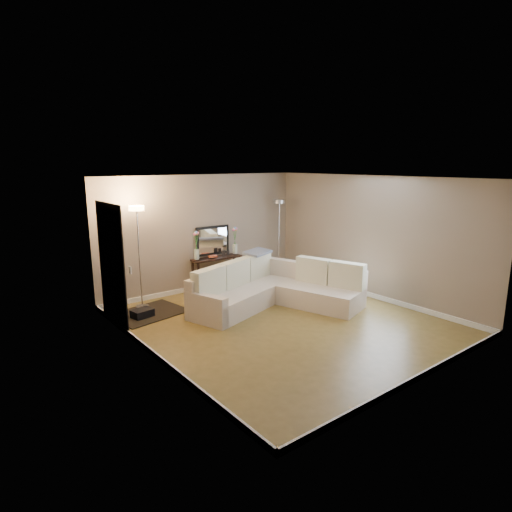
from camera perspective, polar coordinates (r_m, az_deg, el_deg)
floor at (r=7.94m, az=3.59°, el=-8.80°), size 5.00×5.50×0.01m
ceiling at (r=7.41m, az=3.86°, el=10.37°), size 5.00×5.50×0.01m
wall_back at (r=9.77m, az=-7.08°, el=3.10°), size 5.00×0.02×2.60m
wall_front at (r=5.86m, az=21.94°, el=-4.01°), size 5.00×0.02×2.60m
wall_left at (r=6.24m, az=-13.84°, el=-2.51°), size 0.02×5.50×2.60m
wall_right at (r=9.40m, az=15.27°, el=2.39°), size 0.02×5.50×2.60m
baseboard_back at (r=10.03m, az=-6.82°, el=-3.98°), size 5.00×0.03×0.10m
baseboard_front at (r=6.32m, az=20.79°, el=-14.90°), size 5.00×0.03×0.10m
baseboard_left at (r=6.67m, az=-13.08°, el=-12.91°), size 0.03×5.50×0.10m
baseboard_right at (r=9.67m, az=14.76°, el=-4.94°), size 0.03×5.50×0.10m
doorway at (r=7.84m, az=-18.69°, el=-1.28°), size 0.02×1.20×2.20m
switch_plate at (r=7.03m, az=-16.43°, el=-1.81°), size 0.02×0.08×0.12m
sectional_sofa at (r=8.73m, az=1.99°, el=-4.40°), size 3.25×2.66×0.92m
throw_blanket at (r=9.30m, az=0.22°, el=0.53°), size 0.75×0.59×0.09m
console_table at (r=9.84m, az=-5.59°, el=-2.06°), size 1.21×0.35×0.74m
leaning_mirror at (r=9.85m, az=-5.79°, el=2.07°), size 0.85×0.06×0.67m
table_decor at (r=9.75m, az=-5.20°, el=0.12°), size 0.51×0.12×0.12m
flower_vase_left at (r=9.49m, az=-7.95°, el=1.17°), size 0.14×0.11×0.63m
flower_vase_right at (r=10.00m, az=-2.83°, el=1.85°), size 0.14×0.11×0.63m
floor_lamp_lit at (r=8.62m, az=-15.44°, el=2.49°), size 0.33×0.33×2.05m
floor_lamp_unlit at (r=10.62m, az=3.08°, el=4.40°), size 0.36×0.36×1.96m
charcoal_rug at (r=8.60m, az=-14.12°, el=-7.37°), size 1.48×1.21×0.02m
black_bag at (r=8.40m, az=-14.89°, el=-7.68°), size 0.42×0.33×0.24m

